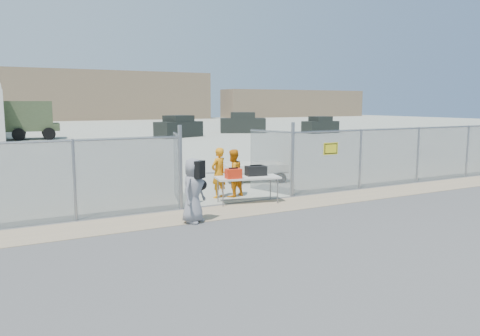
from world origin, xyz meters
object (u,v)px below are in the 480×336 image
folding_table (248,190)px  security_worker_right (233,173)px  security_worker_left (219,173)px  utility_trailer (255,172)px  visitor (193,191)px

folding_table → security_worker_right: size_ratio=1.24×
security_worker_left → utility_trailer: 3.62m
security_worker_left → security_worker_right: bearing=152.0°
security_worker_left → utility_trailer: size_ratio=0.52×
visitor → utility_trailer: visitor is taller
security_worker_right → folding_table: bearing=71.0°
visitor → security_worker_right: bearing=9.0°
folding_table → utility_trailer: bearing=69.0°
security_worker_left → utility_trailer: security_worker_left is taller
security_worker_left → utility_trailer: bearing=-161.5°
security_worker_right → visitor: size_ratio=0.94×
folding_table → security_worker_left: 1.32m
security_worker_left → visitor: size_ratio=0.98×
security_worker_left → visitor: 3.28m
security_worker_left → visitor: bearing=30.7°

